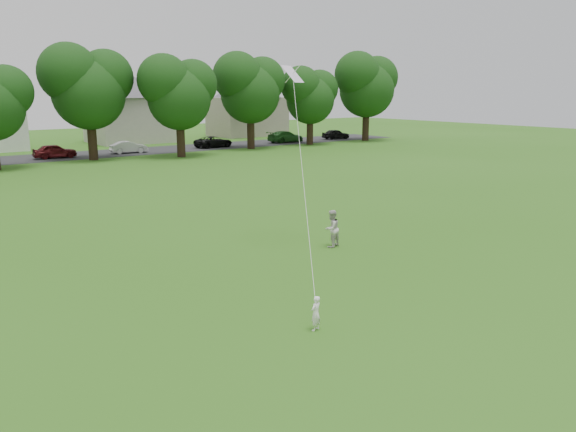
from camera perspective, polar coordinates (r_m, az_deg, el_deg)
ground at (r=14.81m, az=1.24°, el=-10.66°), size 160.00×160.00×0.00m
toddler at (r=14.16m, az=2.83°, el=-9.84°), size 0.37×0.30×0.90m
older_boy at (r=21.39m, az=4.46°, el=-1.29°), size 0.80×0.69×1.44m
kite at (r=17.24m, az=1.43°, el=4.93°), size 2.72×3.81×9.92m
tree_row at (r=48.19m, az=-26.13°, el=12.21°), size 82.28×8.77×11.19m
parked_cars at (r=53.88m, az=-21.49°, el=6.20°), size 71.38×2.40×1.29m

